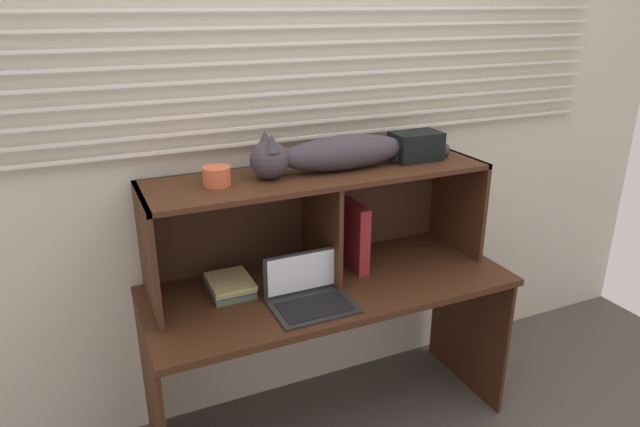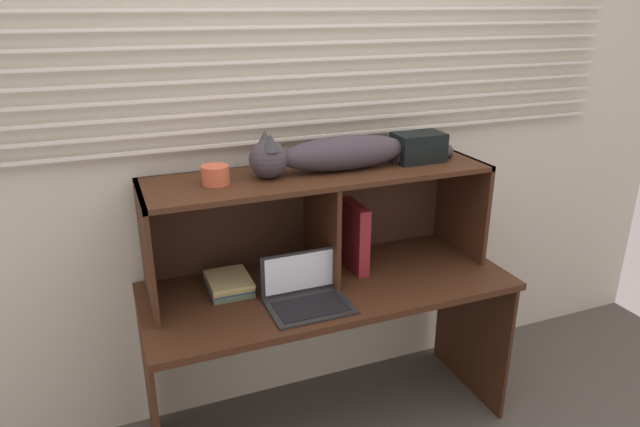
{
  "view_description": "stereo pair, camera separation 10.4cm",
  "coord_description": "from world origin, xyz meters",
  "px_view_note": "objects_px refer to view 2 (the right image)",
  "views": [
    {
      "loc": [
        -0.93,
        -1.76,
        1.88
      ],
      "look_at": [
        0.0,
        0.3,
        1.02
      ],
      "focal_mm": 31.72,
      "sensor_mm": 36.0,
      "label": 1
    },
    {
      "loc": [
        -0.84,
        -1.8,
        1.88
      ],
      "look_at": [
        0.0,
        0.3,
        1.02
      ],
      "focal_mm": 31.72,
      "sensor_mm": 36.0,
      "label": 2
    }
  ],
  "objects_px": {
    "cat": "(331,154)",
    "storage_box": "(418,147)",
    "book_stack": "(229,283)",
    "binder_upright": "(354,236)",
    "laptop": "(307,295)",
    "small_basket": "(215,175)"
  },
  "relations": [
    {
      "from": "laptop",
      "to": "binder_upright",
      "type": "distance_m",
      "value": 0.4
    },
    {
      "from": "storage_box",
      "to": "book_stack",
      "type": "bearing_deg",
      "value": -179.93
    },
    {
      "from": "cat",
      "to": "storage_box",
      "type": "xyz_separation_m",
      "value": [
        0.42,
        0.0,
        -0.01
      ]
    },
    {
      "from": "laptop",
      "to": "small_basket",
      "type": "height_order",
      "value": "small_basket"
    },
    {
      "from": "laptop",
      "to": "binder_upright",
      "type": "height_order",
      "value": "binder_upright"
    },
    {
      "from": "cat",
      "to": "book_stack",
      "type": "relative_size",
      "value": 4.11
    },
    {
      "from": "binder_upright",
      "to": "storage_box",
      "type": "bearing_deg",
      "value": 0.0
    },
    {
      "from": "book_stack",
      "to": "small_basket",
      "type": "distance_m",
      "value": 0.48
    },
    {
      "from": "laptop",
      "to": "small_basket",
      "type": "xyz_separation_m",
      "value": [
        -0.29,
        0.23,
        0.47
      ]
    },
    {
      "from": "book_stack",
      "to": "storage_box",
      "type": "bearing_deg",
      "value": 0.07
    },
    {
      "from": "small_basket",
      "to": "cat",
      "type": "bearing_deg",
      "value": 0.0
    },
    {
      "from": "laptop",
      "to": "storage_box",
      "type": "height_order",
      "value": "storage_box"
    },
    {
      "from": "book_stack",
      "to": "storage_box",
      "type": "relative_size",
      "value": 1.05
    },
    {
      "from": "binder_upright",
      "to": "book_stack",
      "type": "xyz_separation_m",
      "value": [
        -0.58,
        -0.0,
        -0.12
      ]
    },
    {
      "from": "small_basket",
      "to": "storage_box",
      "type": "distance_m",
      "value": 0.9
    },
    {
      "from": "binder_upright",
      "to": "small_basket",
      "type": "xyz_separation_m",
      "value": [
        -0.6,
        0.0,
        0.35
      ]
    },
    {
      "from": "book_stack",
      "to": "small_basket",
      "type": "height_order",
      "value": "small_basket"
    },
    {
      "from": "cat",
      "to": "laptop",
      "type": "bearing_deg",
      "value": -131.37
    },
    {
      "from": "small_basket",
      "to": "storage_box",
      "type": "height_order",
      "value": "storage_box"
    },
    {
      "from": "laptop",
      "to": "small_basket",
      "type": "relative_size",
      "value": 3.05
    },
    {
      "from": "storage_box",
      "to": "binder_upright",
      "type": "bearing_deg",
      "value": 180.0
    },
    {
      "from": "laptop",
      "to": "small_basket",
      "type": "distance_m",
      "value": 0.59
    }
  ]
}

